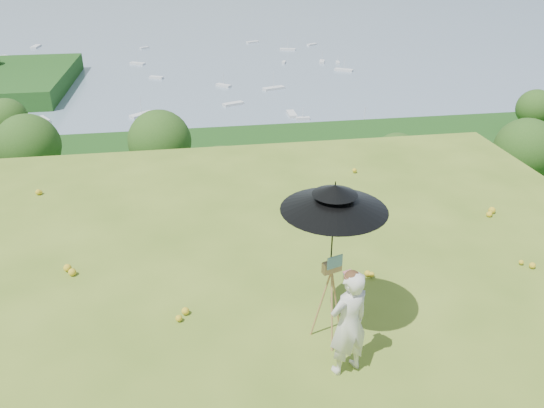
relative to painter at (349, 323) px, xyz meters
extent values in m
plane|color=#577120|center=(-0.62, 1.51, -0.76)|extent=(14.00, 14.00, 0.00)
cube|color=#13370F|center=(-0.62, 36.51, -29.76)|extent=(140.00, 56.00, 22.00)
cube|color=#696254|center=(-0.62, 76.51, -36.76)|extent=(170.00, 28.00, 8.00)
plane|color=slate|center=(-0.62, 241.51, -34.76)|extent=(700.00, 700.00, 0.00)
imported|color=beige|center=(0.00, 0.00, 0.00)|extent=(0.64, 0.53, 1.51)
camera|label=1|loc=(-1.76, -4.97, 4.26)|focal=35.00mm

